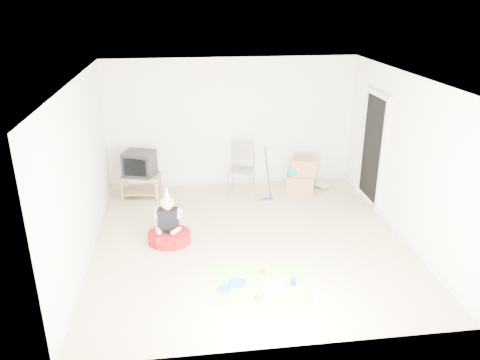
{
  "coord_description": "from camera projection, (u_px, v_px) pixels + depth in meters",
  "views": [
    {
      "loc": [
        -1.01,
        -6.62,
        3.73
      ],
      "look_at": [
        -0.1,
        0.4,
        0.9
      ],
      "focal_mm": 35.0,
      "sensor_mm": 36.0,
      "label": 1
    }
  ],
  "objects": [
    {
      "name": "floor_mop",
      "position": [
        267.0,
        187.0,
        8.99
      ],
      "size": [
        0.26,
        0.33,
        0.99
      ],
      "color": "#224DAA",
      "rests_on": "ground"
    },
    {
      "name": "orange_cup_far",
      "position": [
        257.0,
        298.0,
        6.08
      ],
      "size": [
        0.07,
        0.07,
        0.08
      ],
      "primitive_type": "cylinder",
      "rotation": [
        0.0,
        0.0,
        -0.03
      ],
      "color": "#CC5216",
      "rests_on": "party_mat"
    },
    {
      "name": "tv_stand",
      "position": [
        141.0,
        184.0,
        9.13
      ],
      "size": [
        0.78,
        0.55,
        0.45
      ],
      "color": "olive",
      "rests_on": "ground"
    },
    {
      "name": "cardboard_boxes",
      "position": [
        301.0,
        176.0,
        9.37
      ],
      "size": [
        0.65,
        0.56,
        0.69
      ],
      "color": "#AD7853",
      "rests_on": "ground"
    },
    {
      "name": "folding_chair",
      "position": [
        242.0,
        170.0,
        9.2
      ],
      "size": [
        0.59,
        0.58,
        1.03
      ],
      "color": "#939499",
      "rests_on": "ground"
    },
    {
      "name": "blue_plate_far",
      "position": [
        224.0,
        289.0,
        6.32
      ],
      "size": [
        0.27,
        0.27,
        0.01
      ],
      "primitive_type": "cylinder",
      "rotation": [
        0.0,
        0.0,
        -0.53
      ],
      "color": "blue",
      "rests_on": "party_mat"
    },
    {
      "name": "seated_woman",
      "position": [
        169.0,
        231.0,
        7.45
      ],
      "size": [
        0.77,
        0.77,
        0.98
      ],
      "color": "maroon",
      "rests_on": "ground"
    },
    {
      "name": "doorway_recess",
      "position": [
        373.0,
        151.0,
        8.62
      ],
      "size": [
        0.02,
        0.9,
        2.05
      ],
      "primitive_type": "cube",
      "color": "black",
      "rests_on": "ground"
    },
    {
      "name": "crt_tv",
      "position": [
        139.0,
        164.0,
        8.97
      ],
      "size": [
        0.67,
        0.61,
        0.48
      ],
      "primitive_type": "cube",
      "rotation": [
        0.0,
        0.0,
        -0.33
      ],
      "color": "black",
      "rests_on": "tv_stand"
    },
    {
      "name": "book_pile",
      "position": [
        322.0,
        186.0,
        9.61
      ],
      "size": [
        0.28,
        0.31,
        0.09
      ],
      "color": "#2A7F37",
      "rests_on": "ground"
    },
    {
      "name": "blue_plate_near",
      "position": [
        237.0,
        283.0,
        6.45
      ],
      "size": [
        0.31,
        0.31,
        0.01
      ],
      "primitive_type": "cylinder",
      "rotation": [
        0.0,
        0.0,
        0.33
      ],
      "color": "blue",
      "rests_on": "party_mat"
    },
    {
      "name": "birthday_cake",
      "position": [
        273.0,
        289.0,
        6.26
      ],
      "size": [
        0.32,
        0.27,
        0.15
      ],
      "color": "white",
      "rests_on": "party_mat"
    },
    {
      "name": "orange_cup_near",
      "position": [
        263.0,
        272.0,
        6.66
      ],
      "size": [
        0.07,
        0.07,
        0.07
      ],
      "primitive_type": "cylinder",
      "rotation": [
        0.0,
        0.0,
        -0.05
      ],
      "color": "#CC5216",
      "rests_on": "party_mat"
    },
    {
      "name": "ground",
      "position": [
        249.0,
        240.0,
        7.6
      ],
      "size": [
        5.0,
        5.0,
        0.0
      ],
      "primitive_type": "plane",
      "color": "#C3AF8C",
      "rests_on": "ground"
    },
    {
      "name": "blue_party_hat",
      "position": [
        293.0,
        280.0,
        6.41
      ],
      "size": [
        0.11,
        0.11,
        0.14
      ],
      "primitive_type": "cone",
      "rotation": [
        0.0,
        0.0,
        -0.19
      ],
      "color": "#1845A8",
      "rests_on": "party_mat"
    },
    {
      "name": "party_mat",
      "position": [
        260.0,
        283.0,
        6.47
      ],
      "size": [
        1.47,
        1.13,
        0.01
      ],
      "primitive_type": "cube",
      "rotation": [
        0.0,
        0.0,
        -0.1
      ],
      "color": "#EA3180",
      "rests_on": "ground"
    }
  ]
}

